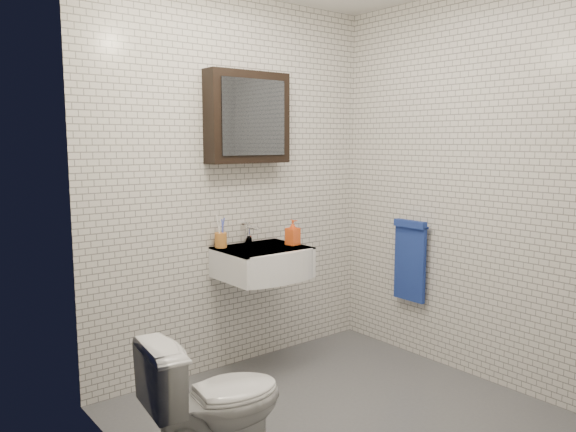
# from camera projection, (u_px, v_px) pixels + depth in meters

# --- Properties ---
(ground) EXTENTS (2.20, 2.00, 0.01)m
(ground) POSITION_uv_depth(u_px,v_px,m) (336.00, 415.00, 3.18)
(ground) COLOR #4D5055
(ground) RESTS_ON ground
(room_shell) EXTENTS (2.22, 2.02, 2.51)m
(room_shell) POSITION_uv_depth(u_px,v_px,m) (339.00, 156.00, 2.99)
(room_shell) COLOR silver
(room_shell) RESTS_ON ground
(washbasin) EXTENTS (0.55, 0.50, 0.20)m
(washbasin) POSITION_uv_depth(u_px,v_px,m) (266.00, 262.00, 3.68)
(washbasin) COLOR white
(washbasin) RESTS_ON room_shell
(faucet) EXTENTS (0.06, 0.20, 0.15)m
(faucet) POSITION_uv_depth(u_px,v_px,m) (249.00, 234.00, 3.81)
(faucet) COLOR silver
(faucet) RESTS_ON washbasin
(mirror_cabinet) EXTENTS (0.60, 0.15, 0.60)m
(mirror_cabinet) POSITION_uv_depth(u_px,v_px,m) (248.00, 118.00, 3.71)
(mirror_cabinet) COLOR black
(mirror_cabinet) RESTS_ON room_shell
(towel_rail) EXTENTS (0.09, 0.30, 0.58)m
(towel_rail) POSITION_uv_depth(u_px,v_px,m) (410.00, 257.00, 4.00)
(towel_rail) COLOR silver
(towel_rail) RESTS_ON room_shell
(toothbrush_cup) EXTENTS (0.09, 0.09, 0.22)m
(toothbrush_cup) POSITION_uv_depth(u_px,v_px,m) (221.00, 239.00, 3.69)
(toothbrush_cup) COLOR #C07630
(toothbrush_cup) RESTS_ON washbasin
(soap_bottle) EXTENTS (0.09, 0.09, 0.17)m
(soap_bottle) POSITION_uv_depth(u_px,v_px,m) (293.00, 232.00, 3.78)
(soap_bottle) COLOR orange
(soap_bottle) RESTS_ON washbasin
(toilet) EXTENTS (0.70, 0.45, 0.67)m
(toilet) POSITION_uv_depth(u_px,v_px,m) (215.00, 402.00, 2.63)
(toilet) COLOR silver
(toilet) RESTS_ON ground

